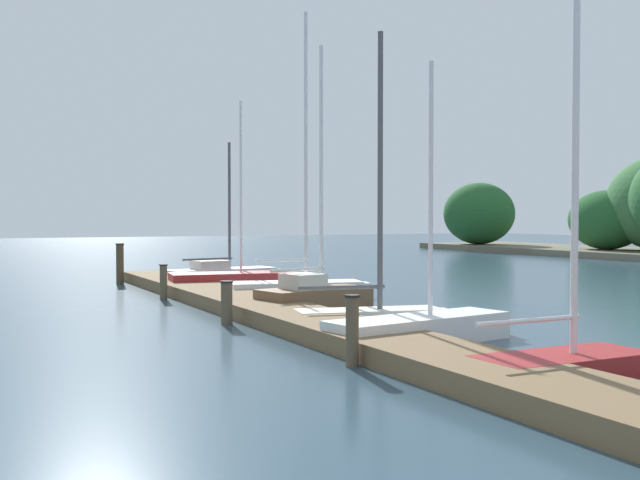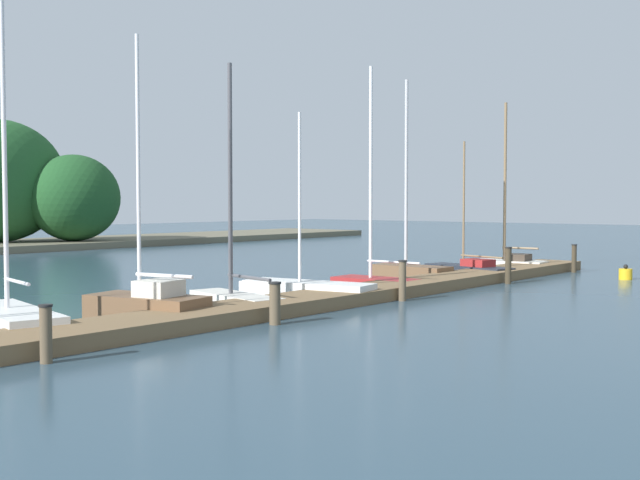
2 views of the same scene
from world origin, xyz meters
name	(u,v)px [view 1 (image 1 of 2)]	position (x,y,z in m)	size (l,w,h in m)	color
dock_pier	(338,330)	(0.00, 12.65, 0.17)	(31.88, 1.80, 0.35)	brown
sailboat_0	(225,273)	(-13.87, 15.08, 0.33)	(1.96, 4.47, 5.13)	white
sailboat_1	(238,280)	(-10.51, 14.37, 0.32)	(1.86, 4.37, 6.14)	maroon
sailboat_2	(302,285)	(-7.23, 15.18, 0.38)	(2.02, 4.19, 8.33)	white
sailboat_3	(317,295)	(-4.32, 14.26, 0.41)	(1.82, 3.24, 6.71)	brown
sailboat_4	(376,308)	(-1.38, 14.29, 0.39)	(1.60, 3.55, 6.43)	silver
sailboat_5	(426,327)	(1.09, 13.97, 0.30)	(1.71, 4.21, 5.33)	white
sailboat_6	(570,351)	(4.69, 14.13, 0.39)	(1.25, 3.23, 7.09)	maroon
mooring_piling_0	(120,263)	(-14.64, 11.41, 0.73)	(0.31, 0.31, 1.44)	#4C3D28
mooring_piling_1	(164,282)	(-8.65, 11.44, 0.52)	(0.24, 0.24, 1.03)	brown
mooring_piling_2	(227,303)	(-2.90, 11.37, 0.49)	(0.29, 0.29, 0.97)	brown
mooring_piling_3	(352,331)	(2.59, 11.58, 0.58)	(0.24, 0.24, 1.15)	brown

